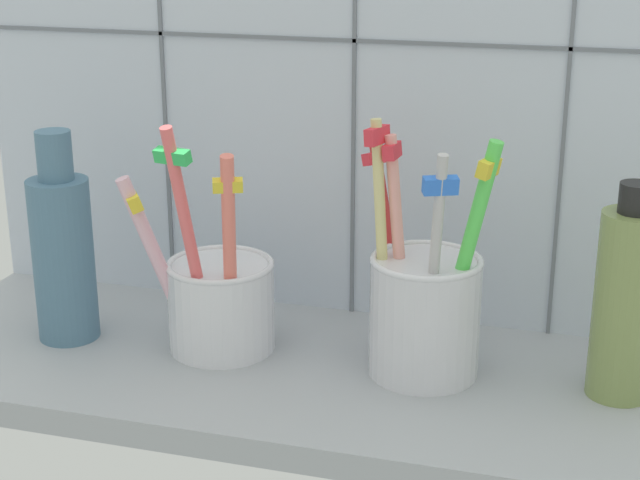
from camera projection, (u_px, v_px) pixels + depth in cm
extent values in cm
cube|color=#9EA3A8|center=(315.00, 379.00, 73.12)|extent=(64.00, 22.00, 2.00)
cube|color=silver|center=(358.00, 62.00, 77.07)|extent=(64.00, 2.00, 45.00)
cube|color=slate|center=(162.00, 55.00, 80.25)|extent=(0.30, 0.20, 45.00)
cube|color=slate|center=(354.00, 64.00, 76.07)|extent=(0.30, 0.20, 45.00)
cube|color=slate|center=(569.00, 73.00, 71.88)|extent=(0.30, 0.20, 45.00)
cube|color=slate|center=(354.00, 41.00, 75.50)|extent=(64.00, 0.20, 0.30)
cylinder|color=silver|center=(221.00, 306.00, 75.04)|extent=(8.04, 8.04, 6.70)
torus|color=silver|center=(220.00, 265.00, 73.96)|extent=(8.14, 8.14, 0.50)
cylinder|color=#F16464|center=(190.00, 245.00, 70.19)|extent=(1.88, 5.33, 18.02)
cube|color=green|center=(172.00, 156.00, 66.61)|extent=(2.73, 1.50, 1.09)
cylinder|color=#F67867|center=(230.00, 259.00, 70.52)|extent=(2.48, 4.30, 15.99)
cube|color=yellow|center=(228.00, 185.00, 67.58)|extent=(2.27, 1.67, 0.98)
cylinder|color=beige|center=(160.00, 265.00, 72.71)|extent=(5.18, 4.01, 13.79)
cube|color=yellow|center=(134.00, 201.00, 70.62)|extent=(2.22, 2.48, 1.31)
cylinder|color=silver|center=(425.00, 317.00, 70.68)|extent=(7.86, 7.86, 8.61)
torus|color=silver|center=(427.00, 260.00, 69.29)|extent=(7.97, 7.97, 0.50)
cylinder|color=#BDBABA|center=(434.00, 271.00, 66.98)|extent=(1.96, 3.30, 16.79)
cube|color=blue|center=(441.00, 185.00, 64.12)|extent=(2.48, 1.80, 1.23)
cylinder|color=#F6A297|center=(399.00, 254.00, 69.77)|extent=(2.56, 1.06, 17.01)
cube|color=#E5333F|center=(392.00, 151.00, 67.62)|extent=(1.09, 1.98, 1.11)
cylinder|color=#56E353|center=(464.00, 262.00, 67.63)|extent=(4.80, 2.36, 17.51)
cube|color=yellow|center=(489.00, 167.00, 64.67)|extent=(1.60, 2.27, 1.28)
cylinder|color=red|center=(391.00, 250.00, 72.36)|extent=(4.59, 3.62, 15.99)
cube|color=#E5333F|center=(377.00, 158.00, 71.54)|extent=(2.13, 2.37, 1.07)
cylinder|color=#DED086|center=(382.00, 247.00, 69.41)|extent=(2.20, 1.35, 18.10)
cube|color=#E5333F|center=(377.00, 136.00, 67.14)|extent=(1.46, 2.43, 1.20)
cylinder|color=slate|center=(63.00, 260.00, 75.85)|extent=(4.66, 4.66, 12.68)
cylinder|color=slate|center=(53.00, 156.00, 73.20)|extent=(2.64, 2.64, 3.71)
cylinder|color=#7C8F4E|center=(626.00, 306.00, 66.77)|extent=(4.33, 4.33, 13.12)
cylinder|color=black|center=(637.00, 198.00, 64.32)|extent=(2.38, 2.38, 2.00)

